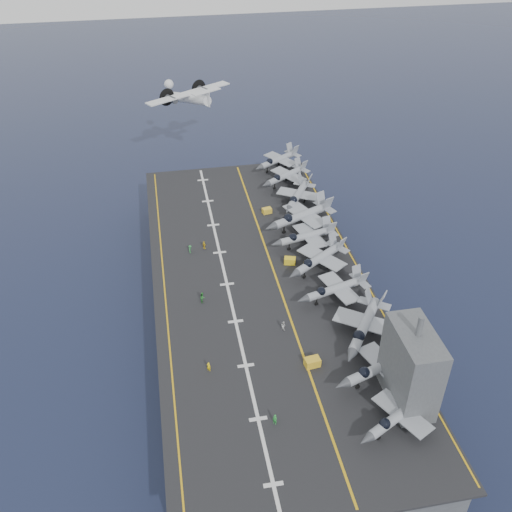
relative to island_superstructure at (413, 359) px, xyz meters
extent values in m
plane|color=#142135|center=(-15.00, 30.00, -17.90)|extent=(500.00, 500.00, 0.00)
cube|color=#56595E|center=(-15.00, 30.00, -12.90)|extent=(36.00, 90.00, 10.00)
cube|color=black|center=(-15.00, 30.00, -7.70)|extent=(38.00, 92.00, 0.40)
cube|color=gold|center=(-12.00, 30.00, -7.48)|extent=(0.35, 90.00, 0.02)
cube|color=silver|center=(-21.00, 30.00, -7.48)|extent=(0.50, 90.00, 0.02)
cube|color=gold|center=(-32.00, 30.00, -7.48)|extent=(0.25, 90.00, 0.02)
cube|color=gold|center=(3.50, 30.00, -7.48)|extent=(0.25, 90.00, 0.02)
imported|color=yellow|center=(-26.55, 10.00, -6.66)|extent=(1.21, 1.08, 1.68)
imported|color=#29882F|center=(-25.75, 26.03, -6.52)|extent=(0.82, 1.20, 1.97)
imported|color=#267E37|center=(-26.52, 41.02, -6.68)|extent=(0.94, 1.14, 1.63)
imported|color=yellow|center=(-23.74, 41.75, -6.63)|extent=(1.19, 1.26, 1.75)
imported|color=green|center=(-18.93, -1.17, -6.65)|extent=(1.21, 1.21, 1.71)
imported|color=silver|center=(-13.75, 16.73, -6.68)|extent=(1.15, 1.17, 1.64)
camera|label=1|loc=(-30.42, -49.24, 55.45)|focal=40.00mm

